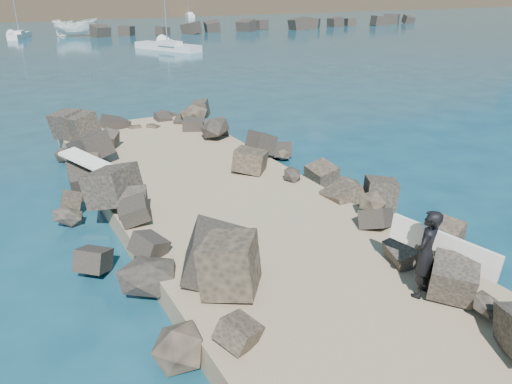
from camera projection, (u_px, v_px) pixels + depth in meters
ground at (238, 230)px, 13.65m from camera, size 800.00×800.00×0.00m
jetty at (276, 252)px, 11.92m from camera, size 6.00×26.00×0.60m
riprap_left at (152, 266)px, 10.95m from camera, size 2.60×22.00×1.00m
riprap_right at (358, 212)px, 13.55m from camera, size 2.60×22.00×1.00m
breakwater_secondary at (280, 25)px, 73.46m from camera, size 52.00×4.00×1.20m
surfboard_resting at (99, 169)px, 15.13m from camera, size 1.98×2.52×0.09m
boat_imported at (76, 27)px, 63.59m from camera, size 6.14×4.48×2.23m
surfer_with_board at (428, 253)px, 9.48m from camera, size 1.21×2.15×1.80m
sailboat_c at (168, 47)px, 50.58m from camera, size 4.90×7.88×9.42m
sailboat_f at (189, 15)px, 101.17m from camera, size 2.37×6.06×7.27m
sailboat_b at (20, 36)px, 61.44m from camera, size 3.25×5.55×6.81m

